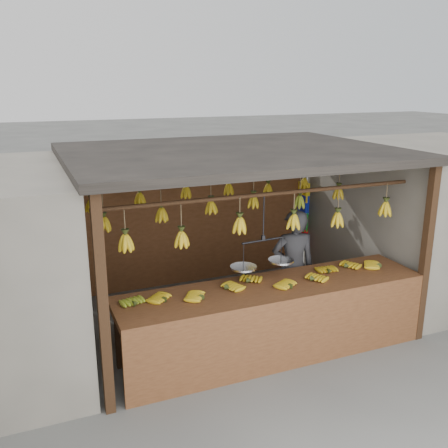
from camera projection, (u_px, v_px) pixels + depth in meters
name	position (u px, v px, depth m)	size (l,w,h in m)	color
ground	(232.00, 316.00, 7.17)	(80.00, 80.00, 0.00)	#5B5B57
stall	(223.00, 177.00, 6.92)	(4.30, 3.30, 2.40)	black
neighbor_right	(434.00, 214.00, 8.17)	(3.00, 3.00, 2.30)	slate
counter	(278.00, 303.00, 5.90)	(3.82, 0.87, 0.96)	brown
hanging_bananas	(233.00, 207.00, 6.71)	(3.59, 2.22, 0.38)	gold
balance_scale	(263.00, 261.00, 5.94)	(0.82, 0.34, 0.86)	black
vendor	(293.00, 268.00, 6.73)	(0.60, 0.39, 1.64)	#262628
bag_bundles	(303.00, 214.00, 8.81)	(0.08, 0.26, 1.16)	yellow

